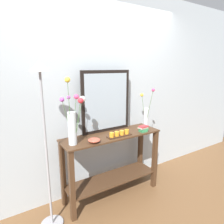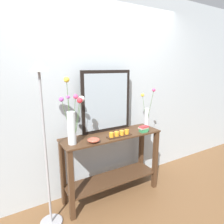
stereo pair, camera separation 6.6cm
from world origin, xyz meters
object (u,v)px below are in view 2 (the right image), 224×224
Objects in this scene: decorative_bowl at (94,140)px; floor_lamp at (43,120)px; tall_vase_left at (72,121)px; mirror_leaning at (107,101)px; candle_tray at (119,134)px; vase_right at (147,115)px; console_table at (112,159)px; book_stack at (144,129)px.

floor_lamp is (-0.52, 0.03, 0.30)m from decorative_bowl.
floor_lamp is (-0.31, -0.04, 0.06)m from tall_vase_left.
mirror_leaning is 2.50× the size of candle_tray.
vase_right is 4.01× the size of decorative_bowl.
console_table is 4.07× the size of candle_tray.
book_stack is 0.08× the size of floor_lamp.
book_stack is (0.93, -0.07, -0.23)m from tall_vase_left.
floor_lamp is at bearing -173.52° from console_table.
vase_right reaches higher than candle_tray.
floor_lamp is at bearing 178.66° from book_stack.
book_stack is at bearing -1.34° from floor_lamp.
book_stack is (0.36, -0.02, 0.01)m from candle_tray.
mirror_leaning is at bearing 160.09° from vase_right.
tall_vase_left is 0.42× the size of floor_lamp.
candle_tray is (0.04, -0.10, 0.36)m from console_table.
floor_lamp is (-1.24, 0.03, 0.28)m from book_stack.
vase_right is 1.78× the size of candle_tray.
candle_tray is (-0.49, -0.07, -0.16)m from vase_right.
tall_vase_left is at bearing -174.10° from console_table.
tall_vase_left is 0.96m from book_stack.
tall_vase_left reaches higher than console_table.
decorative_bowl is at bearing 179.88° from book_stack.
tall_vase_left is at bearing 175.34° from candle_tray.
tall_vase_left is 5.24× the size of decorative_bowl.
floor_lamp reaches higher than vase_right.
vase_right is at bearing 8.59° from candle_tray.
mirror_leaning is at bearing 144.00° from book_stack.
book_stack is at bearing -36.00° from mirror_leaning.
tall_vase_left is at bearing 7.48° from floor_lamp.
console_table is 1.75× the size of tall_vase_left.
book_stack is at bearing -4.24° from tall_vase_left.
tall_vase_left is 0.32m from floor_lamp.
floor_lamp reaches higher than tall_vase_left.
tall_vase_left is (-0.53, -0.05, 0.60)m from console_table.
floor_lamp is (-0.84, -0.09, 0.66)m from console_table.
mirror_leaning is 0.57m from decorative_bowl.
mirror_leaning reaches higher than vase_right.
mirror_leaning is 0.45m from candle_tray.
console_table is 0.57m from book_stack.
vase_right is (1.06, 0.03, -0.08)m from tall_vase_left.
decorative_bowl is at bearing -176.59° from candle_tray.
book_stack reaches higher than decorative_bowl.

